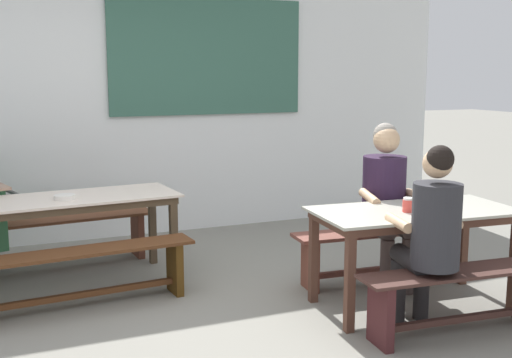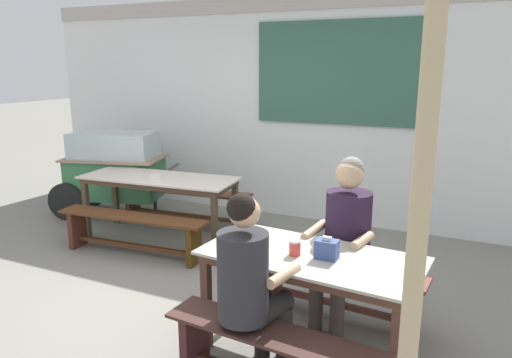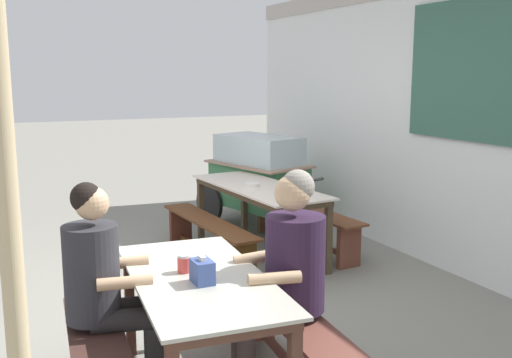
{
  "view_description": "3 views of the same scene",
  "coord_description": "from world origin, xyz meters",
  "px_view_note": "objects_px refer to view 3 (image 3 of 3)",
  "views": [
    {
      "loc": [
        -1.47,
        -4.07,
        1.73
      ],
      "look_at": [
        0.54,
        0.67,
        0.87
      ],
      "focal_mm": 44.6,
      "sensor_mm": 36.0,
      "label": 1
    },
    {
      "loc": [
        2.34,
        -3.27,
        2.01
      ],
      "look_at": [
        0.45,
        0.8,
        0.93
      ],
      "focal_mm": 33.72,
      "sensor_mm": 36.0,
      "label": 2
    },
    {
      "loc": [
        4.44,
        -1.38,
        1.88
      ],
      "look_at": [
        -0.12,
        0.74,
        0.98
      ],
      "focal_mm": 41.49,
      "sensor_mm": 36.0,
      "label": 3
    }
  ],
  "objects_px": {
    "dining_table_far": "(259,193)",
    "bench_far_back": "(304,221)",
    "person_right_near_table": "(287,266)",
    "bench_near_back": "(290,334)",
    "soup_bowl": "(251,185)",
    "condiment_jar": "(184,264)",
    "bench_far_front": "(209,235)",
    "dining_table_near": "(199,289)",
    "tissue_box": "(202,271)",
    "person_near_front": "(104,279)",
    "food_cart": "(257,174)",
    "wooden_support_post": "(12,265)"
  },
  "relations": [
    {
      "from": "dining_table_far",
      "to": "person_right_near_table",
      "type": "relative_size",
      "value": 1.41
    },
    {
      "from": "bench_near_back",
      "to": "wooden_support_post",
      "type": "distance_m",
      "value": 1.93
    },
    {
      "from": "bench_far_back",
      "to": "person_near_front",
      "type": "xyz_separation_m",
      "value": [
        2.15,
        -2.53,
        0.42
      ]
    },
    {
      "from": "dining_table_near",
      "to": "tissue_box",
      "type": "xyz_separation_m",
      "value": [
        0.11,
        -0.02,
        0.15
      ]
    },
    {
      "from": "bench_far_back",
      "to": "bench_far_front",
      "type": "xyz_separation_m",
      "value": [
        0.09,
        -1.14,
        -0.0
      ]
    },
    {
      "from": "food_cart",
      "to": "tissue_box",
      "type": "relative_size",
      "value": 11.19
    },
    {
      "from": "tissue_box",
      "to": "condiment_jar",
      "type": "height_order",
      "value": "tissue_box"
    },
    {
      "from": "dining_table_far",
      "to": "condiment_jar",
      "type": "height_order",
      "value": "condiment_jar"
    },
    {
      "from": "bench_far_back",
      "to": "condiment_jar",
      "type": "relative_size",
      "value": 17.27
    },
    {
      "from": "dining_table_near",
      "to": "person_near_front",
      "type": "distance_m",
      "value": 0.54
    },
    {
      "from": "dining_table_far",
      "to": "person_right_near_table",
      "type": "bearing_deg",
      "value": -21.52
    },
    {
      "from": "bench_near_back",
      "to": "person_near_front",
      "type": "relative_size",
      "value": 1.11
    },
    {
      "from": "person_near_front",
      "to": "person_right_near_table",
      "type": "xyz_separation_m",
      "value": [
        0.34,
        1.0,
        0.04
      ]
    },
    {
      "from": "bench_far_front",
      "to": "bench_near_back",
      "type": "height_order",
      "value": "same"
    },
    {
      "from": "person_near_front",
      "to": "person_right_near_table",
      "type": "bearing_deg",
      "value": 71.34
    },
    {
      "from": "dining_table_far",
      "to": "bench_far_back",
      "type": "bearing_deg",
      "value": 94.5
    },
    {
      "from": "bench_far_back",
      "to": "condiment_jar",
      "type": "distance_m",
      "value": 3.14
    },
    {
      "from": "dining_table_far",
      "to": "bench_far_front",
      "type": "relative_size",
      "value": 1.09
    },
    {
      "from": "bench_far_back",
      "to": "bench_near_back",
      "type": "bearing_deg",
      "value": -31.28
    },
    {
      "from": "dining_table_near",
      "to": "wooden_support_post",
      "type": "bearing_deg",
      "value": -52.14
    },
    {
      "from": "person_right_near_table",
      "to": "condiment_jar",
      "type": "relative_size",
      "value": 12.68
    },
    {
      "from": "person_near_front",
      "to": "food_cart",
      "type": "bearing_deg",
      "value": 142.47
    },
    {
      "from": "dining_table_near",
      "to": "bench_far_back",
      "type": "height_order",
      "value": "dining_table_near"
    },
    {
      "from": "dining_table_near",
      "to": "tissue_box",
      "type": "distance_m",
      "value": 0.19
    },
    {
      "from": "soup_bowl",
      "to": "wooden_support_post",
      "type": "height_order",
      "value": "wooden_support_post"
    },
    {
      "from": "person_right_near_table",
      "to": "bench_far_back",
      "type": "bearing_deg",
      "value": 148.36
    },
    {
      "from": "bench_near_back",
      "to": "soup_bowl",
      "type": "relative_size",
      "value": 8.5
    },
    {
      "from": "dining_table_near",
      "to": "person_right_near_table",
      "type": "xyz_separation_m",
      "value": [
        0.1,
        0.51,
        0.1
      ]
    },
    {
      "from": "condiment_jar",
      "to": "bench_near_back",
      "type": "bearing_deg",
      "value": 76.74
    },
    {
      "from": "wooden_support_post",
      "to": "food_cart",
      "type": "bearing_deg",
      "value": 144.82
    },
    {
      "from": "person_right_near_table",
      "to": "dining_table_far",
      "type": "bearing_deg",
      "value": 158.48
    },
    {
      "from": "dining_table_far",
      "to": "person_near_front",
      "type": "xyz_separation_m",
      "value": [
        2.1,
        -1.96,
        0.05
      ]
    },
    {
      "from": "tissue_box",
      "to": "food_cart",
      "type": "bearing_deg",
      "value": 150.72
    },
    {
      "from": "bench_far_front",
      "to": "person_right_near_table",
      "type": "relative_size",
      "value": 1.29
    },
    {
      "from": "dining_table_far",
      "to": "dining_table_near",
      "type": "bearing_deg",
      "value": -32.25
    },
    {
      "from": "food_cart",
      "to": "dining_table_far",
      "type": "bearing_deg",
      "value": -24.42
    },
    {
      "from": "dining_table_far",
      "to": "soup_bowl",
      "type": "height_order",
      "value": "soup_bowl"
    },
    {
      "from": "condiment_jar",
      "to": "wooden_support_post",
      "type": "bearing_deg",
      "value": -47.18
    },
    {
      "from": "bench_far_back",
      "to": "person_right_near_table",
      "type": "bearing_deg",
      "value": -31.64
    },
    {
      "from": "tissue_box",
      "to": "wooden_support_post",
      "type": "distance_m",
      "value": 1.23
    },
    {
      "from": "bench_far_back",
      "to": "tissue_box",
      "type": "distance_m",
      "value": 3.28
    },
    {
      "from": "dining_table_far",
      "to": "tissue_box",
      "type": "relative_size",
      "value": 12.17
    },
    {
      "from": "bench_near_back",
      "to": "wooden_support_post",
      "type": "height_order",
      "value": "wooden_support_post"
    },
    {
      "from": "dining_table_far",
      "to": "person_right_near_table",
      "type": "height_order",
      "value": "person_right_near_table"
    },
    {
      "from": "dining_table_far",
      "to": "bench_near_back",
      "type": "height_order",
      "value": "dining_table_far"
    },
    {
      "from": "dining_table_far",
      "to": "food_cart",
      "type": "xyz_separation_m",
      "value": [
        -1.1,
        0.5,
        -0.01
      ]
    },
    {
      "from": "bench_far_front",
      "to": "wooden_support_post",
      "type": "distance_m",
      "value": 3.71
    },
    {
      "from": "food_cart",
      "to": "person_near_front",
      "type": "relative_size",
      "value": 1.34
    },
    {
      "from": "food_cart",
      "to": "condiment_jar",
      "type": "bearing_deg",
      "value": -31.27
    },
    {
      "from": "wooden_support_post",
      "to": "person_right_near_table",
      "type": "bearing_deg",
      "value": 113.97
    }
  ]
}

